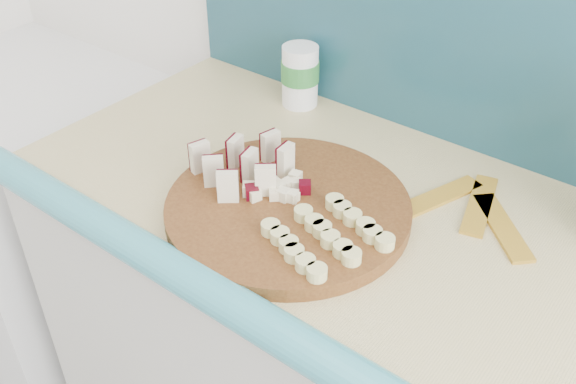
{
  "coord_description": "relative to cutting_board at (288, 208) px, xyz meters",
  "views": [
    {
      "loc": [
        0.03,
        0.76,
        1.56
      ],
      "look_at": [
        -0.48,
        1.41,
        0.96
      ],
      "focal_mm": 40.0,
      "sensor_mm": 36.0,
      "label": 1
    }
  ],
  "objects": [
    {
      "name": "banana_slices",
      "position": [
        0.1,
        -0.04,
        0.02
      ],
      "size": [
        0.18,
        0.18,
        0.02
      ],
      "color": "#D8D084",
      "rests_on": "cutting_board"
    },
    {
      "name": "banana_peel",
      "position": [
        0.24,
        0.2,
        -0.01
      ],
      "size": [
        0.24,
        0.19,
        0.01
      ],
      "rotation": [
        0.0,
        0.0,
        0.09
      ],
      "color": "gold",
      "rests_on": "kitchen_counter"
    },
    {
      "name": "apple_wedges",
      "position": [
        -0.1,
        0.01,
        0.04
      ],
      "size": [
        0.16,
        0.17,
        0.06
      ],
      "color": "beige",
      "rests_on": "cutting_board"
    },
    {
      "name": "canister",
      "position": [
        -0.21,
        0.31,
        0.05
      ],
      "size": [
        0.08,
        0.08,
        0.13
      ],
      "rotation": [
        0.0,
        0.0,
        -0.32
      ],
      "color": "white",
      "rests_on": "kitchen_counter"
    },
    {
      "name": "cutting_board",
      "position": [
        0.0,
        0.0,
        0.0
      ],
      "size": [
        0.51,
        0.51,
        0.03
      ],
      "primitive_type": "cylinder",
      "rotation": [
        0.0,
        0.0,
        -0.36
      ],
      "color": "#42230E",
      "rests_on": "kitchen_counter"
    },
    {
      "name": "porcelain_fixture",
      "position": [
        -0.97,
        0.09,
        -0.52
      ],
      "size": [
        0.7,
        0.72,
        0.84
      ],
      "color": "white",
      "rests_on": "ground"
    },
    {
      "name": "apple_chunks",
      "position": [
        -0.02,
        0.01,
        0.02
      ],
      "size": [
        0.07,
        0.06,
        0.02
      ],
      "color": "beige",
      "rests_on": "cutting_board"
    }
  ]
}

